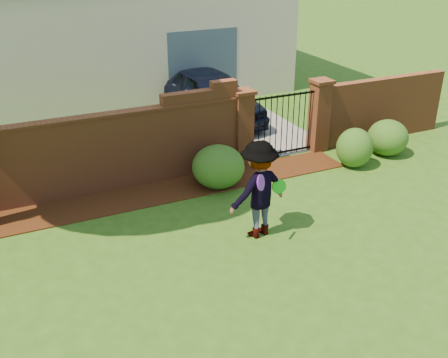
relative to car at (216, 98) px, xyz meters
name	(u,v)px	position (x,y,z in m)	size (l,w,h in m)	color
ground	(221,276)	(-3.11, -7.15, -0.75)	(80.00, 80.00, 0.01)	#305816
mulch_bed	(115,201)	(-4.06, -3.81, -0.73)	(11.10, 1.08, 0.03)	#351809
brick_wall	(53,159)	(-5.12, -3.15, 0.18)	(8.70, 0.31, 2.16)	brown
brick_wall_return	(381,109)	(3.49, -3.15, 0.10)	(4.00, 0.25, 1.70)	brown
pillar_left	(242,127)	(-0.71, -3.15, 0.21)	(0.50, 0.50, 1.88)	brown
pillar_right	(319,115)	(1.49, -3.15, 0.21)	(0.50, 0.50, 1.88)	brown
iron_gate	(282,125)	(0.39, -3.15, 0.10)	(1.78, 0.03, 1.60)	black
driveway	(216,112)	(0.39, 0.85, -0.74)	(3.20, 8.00, 0.01)	gray
car	(216,98)	(0.00, 0.00, 0.00)	(1.77, 4.40, 1.50)	black
shrub_left	(218,167)	(-1.75, -4.03, -0.27)	(1.18, 1.18, 0.96)	#205319
shrub_middle	(355,148)	(1.69, -4.41, -0.26)	(0.88, 0.88, 0.97)	#205319
shrub_right	(388,138)	(2.93, -4.15, -0.29)	(1.03, 1.03, 0.92)	#205319
man	(260,190)	(-1.93, -6.26, 0.19)	(1.22, 0.70, 1.89)	gray
frisbee_purple	(261,183)	(-2.13, -6.66, 0.57)	(0.29, 0.29, 0.03)	purple
frisbee_green	(279,187)	(-1.56, -6.33, 0.23)	(0.28, 0.28, 0.03)	green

